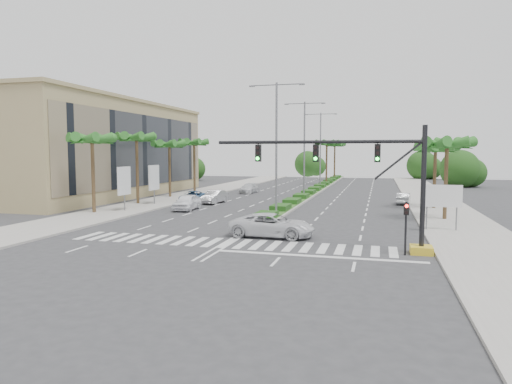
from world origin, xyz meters
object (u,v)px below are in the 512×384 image
car_crossing (272,225)px  car_parked_a (187,202)px  car_parked_b (214,197)px  car_parked_c (192,197)px  car_parked_d (249,188)px  car_right (404,198)px

car_crossing → car_parked_a: bearing=45.8°
car_parked_a → car_parked_b: size_ratio=1.03×
car_parked_a → car_crossing: (11.51, -12.01, 0.00)m
car_parked_c → car_crossing: 23.15m
car_parked_d → car_parked_a: bearing=-89.3°
car_parked_c → car_parked_b: bearing=-8.1°
car_parked_c → car_crossing: car_crossing is taller
car_crossing → car_right: 24.98m
car_parked_a → car_parked_b: bearing=80.9°
car_parked_d → car_crossing: car_crossing is taller
car_parked_b → car_right: (20.55, 4.67, -0.10)m
car_parked_a → car_parked_c: size_ratio=1.00×
car_parked_b → car_crossing: 21.43m
car_parked_a → car_parked_d: (0.58, 20.27, -0.12)m
car_parked_a → car_parked_c: bearing=104.4°
car_parked_d → car_right: (20.51, -9.20, -0.04)m
car_parked_d → car_crossing: 34.08m
car_parked_c → car_parked_d: car_parked_d is taller
car_parked_b → car_parked_c: car_parked_b is taller
car_parked_b → car_parked_d: (0.04, 13.87, -0.07)m
car_parked_b → car_parked_c: (-2.78, 0.22, -0.10)m
car_parked_c → car_right: 23.75m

